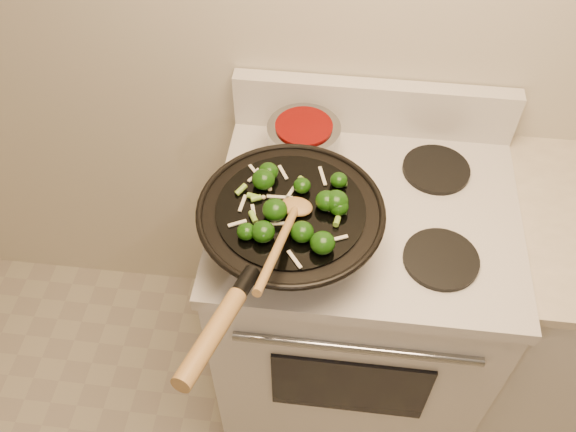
# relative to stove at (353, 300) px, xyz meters

# --- Properties ---
(stove) EXTENTS (0.78, 0.67, 1.08)m
(stove) POSITION_rel_stove_xyz_m (0.00, 0.00, 0.00)
(stove) COLOR silver
(stove) RESTS_ON ground
(wok) EXTENTS (0.43, 0.70, 0.23)m
(wok) POSITION_rel_stove_xyz_m (-0.18, -0.16, 0.53)
(wok) COLOR black
(wok) RESTS_ON stove
(stirfry) EXTENTS (0.27, 0.30, 0.05)m
(stirfry) POSITION_rel_stove_xyz_m (-0.16, -0.16, 0.61)
(stirfry) COLOR #123908
(stirfry) RESTS_ON wok
(wooden_spoon) EXTENTS (0.09, 0.34, 0.12)m
(wooden_spoon) POSITION_rel_stove_xyz_m (-0.18, -0.24, 0.63)
(wooden_spoon) COLOR olive
(wooden_spoon) RESTS_ON wok
(saucepan) EXTENTS (0.19, 0.31, 0.11)m
(saucepan) POSITION_rel_stove_xyz_m (-0.18, 0.15, 0.52)
(saucepan) COLOR gray
(saucepan) RESTS_ON stove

